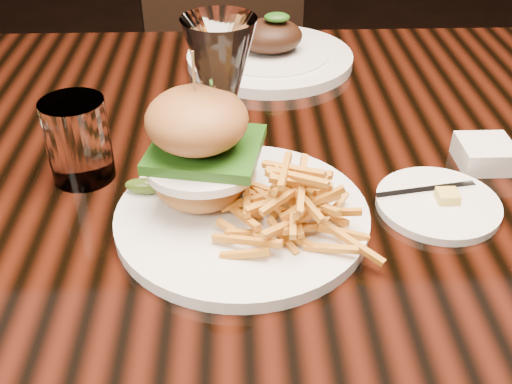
{
  "coord_description": "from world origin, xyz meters",
  "views": [
    {
      "loc": [
        -0.08,
        -0.67,
        1.16
      ],
      "look_at": [
        -0.06,
        -0.17,
        0.81
      ],
      "focal_mm": 42.0,
      "sensor_mm": 36.0,
      "label": 1
    }
  ],
  "objects_px": {
    "dining_table": "(297,200)",
    "chair_far": "(236,48)",
    "burger_plate": "(239,183)",
    "wine_glass": "(220,70)",
    "far_dish": "(270,54)"
  },
  "relations": [
    {
      "from": "wine_glass",
      "to": "chair_far",
      "type": "distance_m",
      "value": 1.04
    },
    {
      "from": "dining_table",
      "to": "chair_far",
      "type": "distance_m",
      "value": 0.9
    },
    {
      "from": "burger_plate",
      "to": "wine_glass",
      "type": "distance_m",
      "value": 0.12
    },
    {
      "from": "dining_table",
      "to": "wine_glass",
      "type": "distance_m",
      "value": 0.26
    },
    {
      "from": "dining_table",
      "to": "far_dish",
      "type": "xyz_separation_m",
      "value": [
        -0.02,
        0.29,
        0.09
      ]
    },
    {
      "from": "burger_plate",
      "to": "far_dish",
      "type": "relative_size",
      "value": 1.0
    },
    {
      "from": "wine_glass",
      "to": "chair_far",
      "type": "height_order",
      "value": "wine_glass"
    },
    {
      "from": "burger_plate",
      "to": "dining_table",
      "type": "bearing_deg",
      "value": 83.33
    },
    {
      "from": "dining_table",
      "to": "burger_plate",
      "type": "distance_m",
      "value": 0.21
    },
    {
      "from": "dining_table",
      "to": "far_dish",
      "type": "bearing_deg",
      "value": 94.6
    },
    {
      "from": "dining_table",
      "to": "burger_plate",
      "type": "bearing_deg",
      "value": -120.08
    },
    {
      "from": "dining_table",
      "to": "chair_far",
      "type": "bearing_deg",
      "value": 95.22
    },
    {
      "from": "burger_plate",
      "to": "chair_far",
      "type": "bearing_deg",
      "value": 113.42
    },
    {
      "from": "wine_glass",
      "to": "far_dish",
      "type": "xyz_separation_m",
      "value": [
        0.07,
        0.38,
        -0.14
      ]
    },
    {
      "from": "wine_glass",
      "to": "far_dish",
      "type": "bearing_deg",
      "value": 78.88
    }
  ]
}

